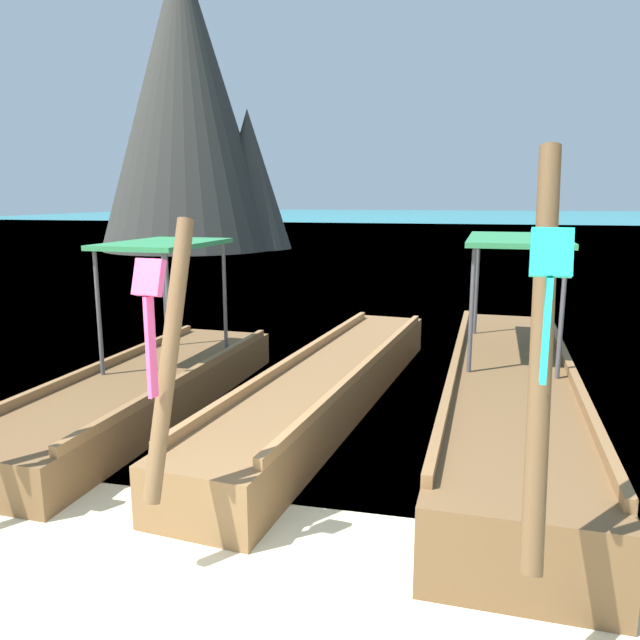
# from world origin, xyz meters

# --- Properties ---
(sea_water) EXTENTS (120.00, 120.00, 0.00)m
(sea_water) POSITION_xyz_m (0.00, 62.41, 0.00)
(sea_water) COLOR teal
(sea_water) RESTS_ON ground
(longtail_boat_violet_ribbon) EXTENTS (1.57, 5.73, 2.28)m
(longtail_boat_violet_ribbon) POSITION_xyz_m (-2.17, 4.25, 0.32)
(longtail_boat_violet_ribbon) COLOR brown
(longtail_boat_violet_ribbon) RESTS_ON ground
(longtail_boat_pink_ribbon) EXTENTS (1.79, 7.13, 2.44)m
(longtail_boat_pink_ribbon) POSITION_xyz_m (0.00, 4.92, 0.29)
(longtail_boat_pink_ribbon) COLOR brown
(longtail_boat_pink_ribbon) RESTS_ON ground
(longtail_boat_turquoise_ribbon) EXTENTS (1.62, 7.51, 2.87)m
(longtail_boat_turquoise_ribbon) POSITION_xyz_m (2.14, 4.78, 0.38)
(longtail_boat_turquoise_ribbon) COLOR brown
(longtail_boat_turquoise_ribbon) RESTS_ON ground
(karst_rock) EXTENTS (9.31, 8.65, 14.35)m
(karst_rock) POSITION_xyz_m (-11.69, 27.05, 6.83)
(karst_rock) COLOR #383833
(karst_rock) RESTS_ON ground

